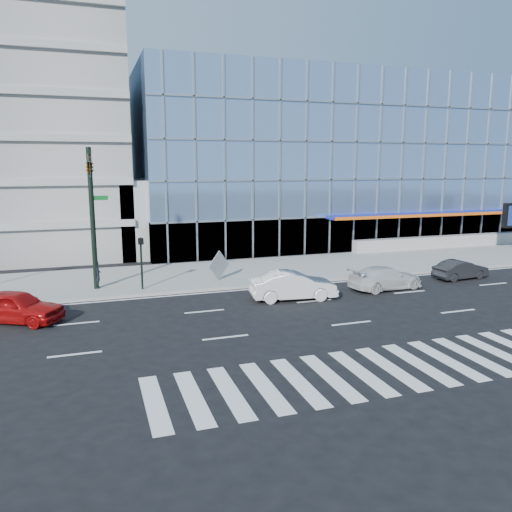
% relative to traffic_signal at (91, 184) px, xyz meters
% --- Properties ---
extents(ground, '(160.00, 160.00, 0.00)m').
position_rel_traffic_signal_xyz_m(ground, '(11.00, -4.57, -6.16)').
color(ground, black).
rests_on(ground, ground).
extents(sidewalk, '(120.00, 8.00, 0.15)m').
position_rel_traffic_signal_xyz_m(sidewalk, '(11.00, 3.43, -6.09)').
color(sidewalk, gray).
rests_on(sidewalk, ground).
extents(theatre_building, '(42.00, 26.00, 15.00)m').
position_rel_traffic_signal_xyz_m(theatre_building, '(25.00, 21.43, 1.34)').
color(theatre_building, '#7191BC').
rests_on(theatre_building, ground).
extents(ramp_block, '(6.00, 8.00, 6.00)m').
position_rel_traffic_signal_xyz_m(ramp_block, '(5.00, 13.43, -3.16)').
color(ramp_block, gray).
rests_on(ramp_block, ground).
extents(retaining_wall, '(30.00, 0.80, 1.00)m').
position_rel_traffic_signal_xyz_m(retaining_wall, '(35.00, 7.03, -5.51)').
color(retaining_wall, gray).
rests_on(retaining_wall, sidewalk).
extents(traffic_signal, '(1.14, 5.74, 8.00)m').
position_rel_traffic_signal_xyz_m(traffic_signal, '(0.00, 0.00, 0.00)').
color(traffic_signal, black).
rests_on(traffic_signal, sidewalk).
extents(ped_signal_post, '(0.30, 0.33, 3.00)m').
position_rel_traffic_signal_xyz_m(ped_signal_post, '(2.50, 0.37, -4.02)').
color(ped_signal_post, black).
rests_on(ped_signal_post, sidewalk).
extents(white_suv, '(4.77, 2.33, 1.34)m').
position_rel_traffic_signal_xyz_m(white_suv, '(16.06, -3.49, -5.50)').
color(white_suv, silver).
rests_on(white_suv, ground).
extents(white_sedan, '(4.83, 2.22, 1.53)m').
position_rel_traffic_signal_xyz_m(white_sedan, '(10.06, -3.87, -5.40)').
color(white_sedan, silver).
rests_on(white_sedan, ground).
extents(dark_sedan, '(3.80, 1.66, 1.21)m').
position_rel_traffic_signal_xyz_m(dark_sedan, '(22.06, -2.77, -5.56)').
color(dark_sedan, black).
rests_on(dark_sedan, ground).
extents(red_sedan, '(4.68, 3.69, 1.49)m').
position_rel_traffic_signal_xyz_m(red_sedan, '(-3.63, -3.46, -5.42)').
color(red_sedan, '#AB0D0D').
rests_on(red_sedan, ground).
extents(pedestrian, '(0.39, 0.59, 1.62)m').
position_rel_traffic_signal_xyz_m(pedestrian, '(0.08, 1.50, -5.20)').
color(pedestrian, black).
rests_on(pedestrian, sidewalk).
extents(tilted_panel, '(1.56, 1.07, 1.84)m').
position_rel_traffic_signal_xyz_m(tilted_panel, '(7.25, 1.27, -5.10)').
color(tilted_panel, gray).
rests_on(tilted_panel, sidewalk).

